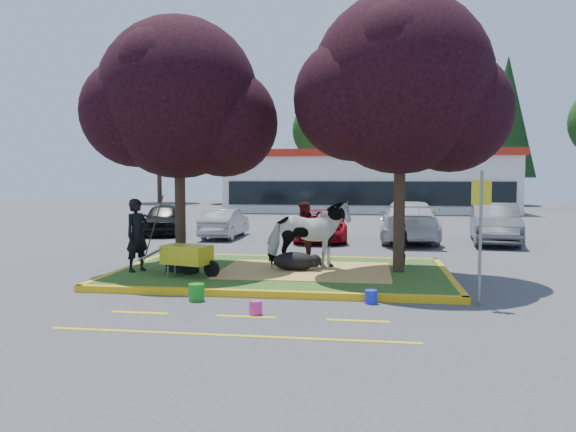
# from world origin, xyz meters

# --- Properties ---
(ground) EXTENTS (90.00, 90.00, 0.00)m
(ground) POSITION_xyz_m (0.00, 0.00, 0.00)
(ground) COLOR #424244
(ground) RESTS_ON ground
(median_island) EXTENTS (8.00, 5.00, 0.15)m
(median_island) POSITION_xyz_m (0.00, 0.00, 0.07)
(median_island) COLOR #30541A
(median_island) RESTS_ON ground
(curb_near) EXTENTS (8.30, 0.16, 0.15)m
(curb_near) POSITION_xyz_m (0.00, -2.58, 0.07)
(curb_near) COLOR yellow
(curb_near) RESTS_ON ground
(curb_far) EXTENTS (8.30, 0.16, 0.15)m
(curb_far) POSITION_xyz_m (0.00, 2.58, 0.07)
(curb_far) COLOR yellow
(curb_far) RESTS_ON ground
(curb_left) EXTENTS (0.16, 5.30, 0.15)m
(curb_left) POSITION_xyz_m (-4.08, 0.00, 0.07)
(curb_left) COLOR yellow
(curb_left) RESTS_ON ground
(curb_right) EXTENTS (0.16, 5.30, 0.15)m
(curb_right) POSITION_xyz_m (4.08, 0.00, 0.07)
(curb_right) COLOR yellow
(curb_right) RESTS_ON ground
(straw_bedding) EXTENTS (4.20, 3.00, 0.01)m
(straw_bedding) POSITION_xyz_m (0.60, 0.00, 0.15)
(straw_bedding) COLOR #ECB861
(straw_bedding) RESTS_ON median_island
(tree_purple_left) EXTENTS (5.06, 4.20, 6.51)m
(tree_purple_left) POSITION_xyz_m (-2.78, 0.38, 4.36)
(tree_purple_left) COLOR black
(tree_purple_left) RESTS_ON median_island
(tree_purple_right) EXTENTS (5.30, 4.40, 6.82)m
(tree_purple_right) POSITION_xyz_m (2.92, 0.18, 4.56)
(tree_purple_right) COLOR black
(tree_purple_right) RESTS_ON median_island
(fire_lane_stripe_a) EXTENTS (1.10, 0.12, 0.01)m
(fire_lane_stripe_a) POSITION_xyz_m (-2.00, -4.20, 0.00)
(fire_lane_stripe_a) COLOR yellow
(fire_lane_stripe_a) RESTS_ON ground
(fire_lane_stripe_b) EXTENTS (1.10, 0.12, 0.01)m
(fire_lane_stripe_b) POSITION_xyz_m (0.00, -4.20, 0.00)
(fire_lane_stripe_b) COLOR yellow
(fire_lane_stripe_b) RESTS_ON ground
(fire_lane_stripe_c) EXTENTS (1.10, 0.12, 0.01)m
(fire_lane_stripe_c) POSITION_xyz_m (2.00, -4.20, 0.00)
(fire_lane_stripe_c) COLOR yellow
(fire_lane_stripe_c) RESTS_ON ground
(fire_lane_long) EXTENTS (6.00, 0.10, 0.01)m
(fire_lane_long) POSITION_xyz_m (0.00, -5.40, 0.00)
(fire_lane_long) COLOR yellow
(fire_lane_long) RESTS_ON ground
(retail_building) EXTENTS (20.40, 8.40, 4.40)m
(retail_building) POSITION_xyz_m (2.00, 27.98, 2.25)
(retail_building) COLOR silver
(retail_building) RESTS_ON ground
(treeline) EXTENTS (46.58, 7.80, 14.63)m
(treeline) POSITION_xyz_m (1.23, 37.61, 7.73)
(treeline) COLOR black
(treeline) RESTS_ON ground
(cow) EXTENTS (2.22, 1.32, 1.76)m
(cow) POSITION_xyz_m (0.63, 0.25, 1.03)
(cow) COLOR silver
(cow) RESTS_ON median_island
(calf) EXTENTS (1.21, 0.88, 0.47)m
(calf) POSITION_xyz_m (0.31, -0.02, 0.39)
(calf) COLOR black
(calf) RESTS_ON median_island
(handler) EXTENTS (0.69, 0.79, 1.81)m
(handler) POSITION_xyz_m (-3.54, -0.69, 1.06)
(handler) COLOR black
(handler) RESTS_ON median_island
(visitor_a) EXTENTS (0.77, 0.90, 1.64)m
(visitor_a) POSITION_xyz_m (0.31, 2.01, 0.97)
(visitor_a) COLOR #471417
(visitor_a) RESTS_ON median_island
(visitor_b) EXTENTS (0.55, 0.75, 1.18)m
(visitor_b) POSITION_xyz_m (3.04, 1.26, 0.74)
(visitor_b) COLOR black
(visitor_b) RESTS_ON median_island
(wheelbarrow) EXTENTS (1.97, 0.95, 0.74)m
(wheelbarrow) POSITION_xyz_m (-2.07, -1.24, 0.66)
(wheelbarrow) COLOR black
(wheelbarrow) RESTS_ON median_island
(gear_bag_dark) EXTENTS (0.64, 0.52, 0.29)m
(gear_bag_dark) POSITION_xyz_m (-2.28, -0.70, 0.29)
(gear_bag_dark) COLOR black
(gear_bag_dark) RESTS_ON median_island
(gear_bag_green) EXTENTS (0.48, 0.34, 0.23)m
(gear_bag_green) POSITION_xyz_m (-2.60, -0.58, 0.27)
(gear_bag_green) COLOR black
(gear_bag_green) RESTS_ON median_island
(sign_post) EXTENTS (0.37, 0.06, 2.63)m
(sign_post) POSITION_xyz_m (4.30, -2.70, 1.63)
(sign_post) COLOR slate
(sign_post) RESTS_ON ground
(bucket_green) EXTENTS (0.34, 0.34, 0.34)m
(bucket_green) POSITION_xyz_m (-1.27, -3.06, 0.17)
(bucket_green) COLOR #16921E
(bucket_green) RESTS_ON ground
(bucket_pink) EXTENTS (0.24, 0.24, 0.26)m
(bucket_pink) POSITION_xyz_m (0.15, -4.02, 0.13)
(bucket_pink) COLOR #CE2D96
(bucket_pink) RESTS_ON ground
(bucket_blue) EXTENTS (0.29, 0.29, 0.27)m
(bucket_blue) POSITION_xyz_m (2.22, -2.80, 0.13)
(bucket_blue) COLOR #1A2ED2
(bucket_blue) RESTS_ON ground
(car_black) EXTENTS (2.40, 4.17, 1.34)m
(car_black) POSITION_xyz_m (-6.69, 9.39, 0.67)
(car_black) COLOR black
(car_black) RESTS_ON ground
(car_silver) EXTENTS (1.29, 3.63, 1.19)m
(car_silver) POSITION_xyz_m (-3.73, 8.49, 0.60)
(car_silver) COLOR #919398
(car_silver) RESTS_ON ground
(car_red) EXTENTS (2.35, 4.49, 1.21)m
(car_red) POSITION_xyz_m (0.25, 8.02, 0.60)
(car_red) COLOR #A90E19
(car_red) RESTS_ON ground
(car_white) EXTENTS (2.29, 5.44, 1.57)m
(car_white) POSITION_xyz_m (3.66, 8.29, 0.78)
(car_white) COLOR silver
(car_white) RESTS_ON ground
(car_grey) EXTENTS (2.13, 4.73, 1.51)m
(car_grey) POSITION_xyz_m (6.84, 8.09, 0.75)
(car_grey) COLOR #55595D
(car_grey) RESTS_ON ground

